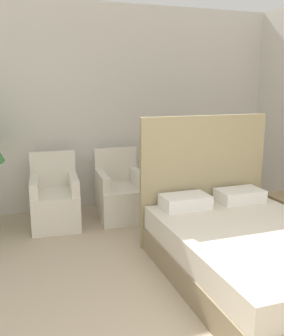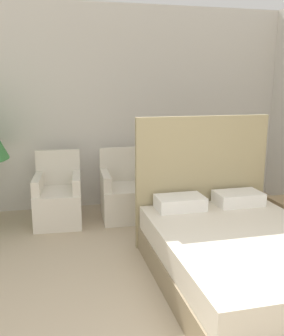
{
  "view_description": "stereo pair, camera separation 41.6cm",
  "coord_description": "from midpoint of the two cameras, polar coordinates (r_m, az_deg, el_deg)",
  "views": [
    {
      "loc": [
        -1.28,
        -1.47,
        1.8
      ],
      "look_at": [
        0.17,
        2.74,
        0.8
      ],
      "focal_mm": 40.0,
      "sensor_mm": 36.0,
      "label": 1
    },
    {
      "loc": [
        -0.88,
        -1.59,
        1.8
      ],
      "look_at": [
        0.17,
        2.74,
        0.8
      ],
      "focal_mm": 40.0,
      "sensor_mm": 36.0,
      "label": 2
    }
  ],
  "objects": [
    {
      "name": "armchair_near_window_left",
      "position": [
        5.0,
        -15.44,
        -5.3
      ],
      "size": [
        0.64,
        0.73,
        0.93
      ],
      "rotation": [
        0.0,
        0.0,
        -0.07
      ],
      "color": "silver",
      "rests_on": "ground_plane"
    },
    {
      "name": "bed",
      "position": [
        3.67,
        12.96,
        -11.81
      ],
      "size": [
        1.53,
        2.1,
        1.46
      ],
      "color": "#8C7A5B",
      "rests_on": "ground_plane"
    },
    {
      "name": "armchair_near_window_right",
      "position": [
        5.12,
        -5.62,
        -4.48
      ],
      "size": [
        0.63,
        0.72,
        0.93
      ],
      "rotation": [
        0.0,
        0.0,
        -0.05
      ],
      "color": "silver",
      "rests_on": "ground_plane"
    },
    {
      "name": "wall_back",
      "position": [
        5.54,
        -7.79,
        8.98
      ],
      "size": [
        10.0,
        0.06,
        2.9
      ],
      "color": "silver",
      "rests_on": "ground_plane"
    }
  ]
}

